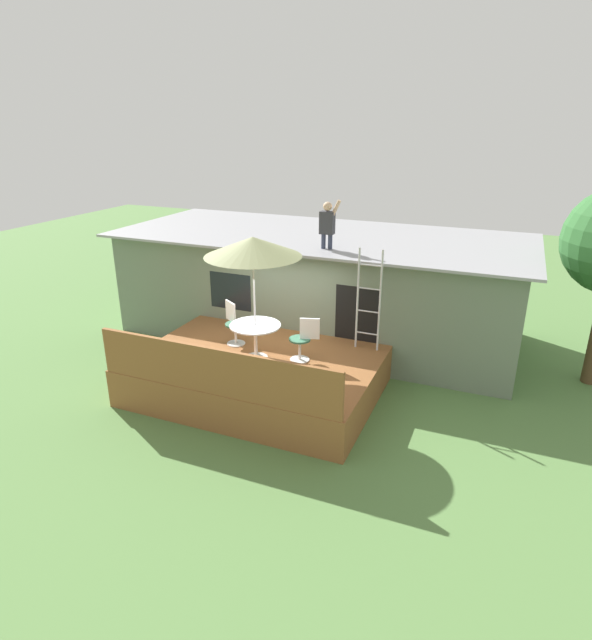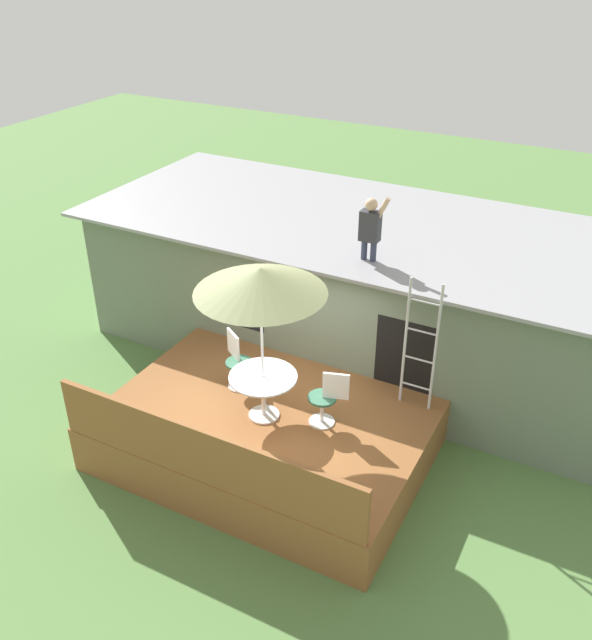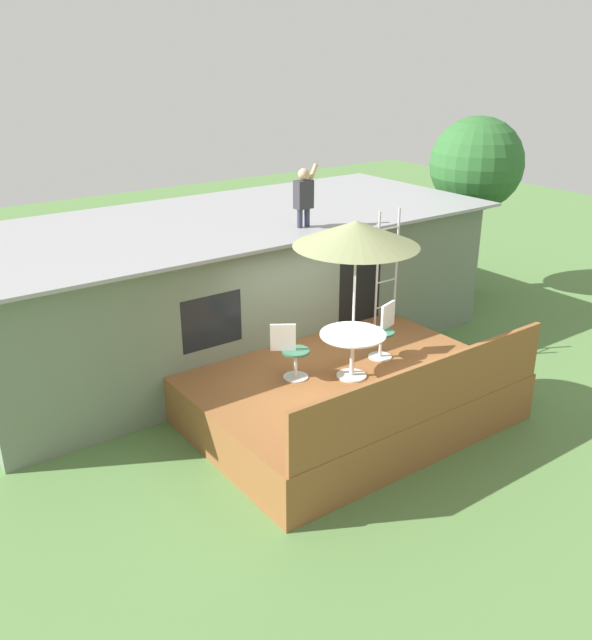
# 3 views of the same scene
# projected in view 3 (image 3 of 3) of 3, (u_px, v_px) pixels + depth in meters

# --- Properties ---
(ground_plane) EXTENTS (40.00, 40.00, 0.00)m
(ground_plane) POSITION_uv_depth(u_px,v_px,m) (345.00, 417.00, 11.19)
(ground_plane) COLOR #567F42
(house) EXTENTS (10.50, 4.50, 2.68)m
(house) POSITION_uv_depth(u_px,v_px,m) (231.00, 283.00, 13.40)
(house) COLOR slate
(house) RESTS_ON ground
(deck) EXTENTS (4.93, 3.61, 0.80)m
(deck) POSITION_uv_depth(u_px,v_px,m) (346.00, 396.00, 11.05)
(deck) COLOR brown
(deck) RESTS_ON ground
(deck_railing) EXTENTS (4.83, 0.08, 0.90)m
(deck_railing) POSITION_uv_depth(u_px,v_px,m) (428.00, 390.00, 9.41)
(deck_railing) COLOR brown
(deck_railing) RESTS_ON deck
(patio_table) EXTENTS (1.04, 1.04, 0.74)m
(patio_table) POSITION_uv_depth(u_px,v_px,m) (353.00, 343.00, 10.59)
(patio_table) COLOR silver
(patio_table) RESTS_ON deck
(patio_umbrella) EXTENTS (1.90, 1.90, 2.54)m
(patio_umbrella) POSITION_uv_depth(u_px,v_px,m) (356.00, 234.00, 9.93)
(patio_umbrella) COLOR silver
(patio_umbrella) RESTS_ON deck
(step_ladder) EXTENTS (0.52, 0.04, 2.20)m
(step_ladder) POSITION_uv_depth(u_px,v_px,m) (387.00, 268.00, 12.49)
(step_ladder) COLOR silver
(step_ladder) RESTS_ON deck
(person_figure) EXTENTS (0.47, 0.20, 1.11)m
(person_figure) POSITION_uv_depth(u_px,v_px,m) (304.00, 193.00, 11.96)
(person_figure) COLOR #33384C
(person_figure) RESTS_ON house
(patio_chair_left) EXTENTS (0.56, 0.46, 0.92)m
(patio_chair_left) POSITION_uv_depth(u_px,v_px,m) (291.00, 351.00, 10.60)
(patio_chair_left) COLOR silver
(patio_chair_left) RESTS_ON deck
(patio_chair_right) EXTENTS (0.61, 0.44, 0.92)m
(patio_chair_right) POSITION_uv_depth(u_px,v_px,m) (383.00, 331.00, 11.36)
(patio_chair_right) COLOR silver
(patio_chair_right) RESTS_ON deck
(backyard_tree) EXTENTS (2.20, 2.20, 4.24)m
(backyard_tree) POSITION_uv_depth(u_px,v_px,m) (476.00, 166.00, 15.97)
(backyard_tree) COLOR brown
(backyard_tree) RESTS_ON ground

